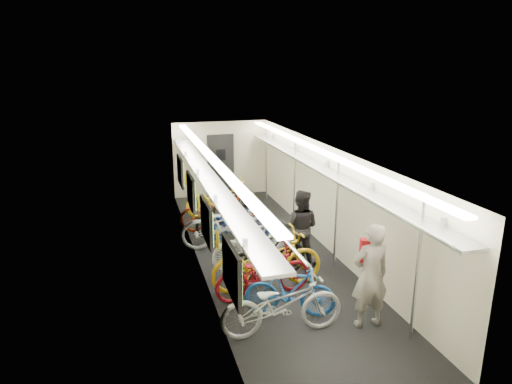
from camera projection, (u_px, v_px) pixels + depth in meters
train_car_shell at (241, 177)px, 10.45m from camera, size 10.00×10.00×10.00m
bicycle_0 at (282, 304)px, 7.16m from camera, size 2.00×0.76×1.04m
bicycle_1 at (290, 290)px, 7.70m from camera, size 1.60×0.98×0.93m
bicycle_2 at (263, 272)px, 8.32m from camera, size 1.91×0.84×0.97m
bicycle_3 at (267, 255)px, 8.96m from camera, size 1.87×0.87×1.08m
bicycle_4 at (267, 260)px, 8.63m from camera, size 2.20×0.81×1.15m
bicycle_5 at (253, 243)px, 9.51m from camera, size 1.90×0.83×1.10m
bicycle_6 at (228, 224)px, 10.55m from camera, size 2.23×0.98×1.14m
bicycle_7 at (236, 222)px, 10.96m from camera, size 1.65×0.99×0.96m
bicycle_8 at (217, 214)px, 11.48m from camera, size 2.05×1.35×1.02m
bicycle_9 at (226, 214)px, 11.42m from camera, size 1.82×1.07×1.05m
bicycle_10 at (223, 198)px, 12.72m from camera, size 2.09×0.90×1.07m
passenger_near at (370, 276)px, 7.30m from camera, size 0.65×0.42×1.77m
passenger_mid at (300, 227)px, 9.63m from camera, size 1.01×0.96×1.64m
backpack at (368, 250)px, 7.30m from camera, size 0.29×0.21×0.38m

